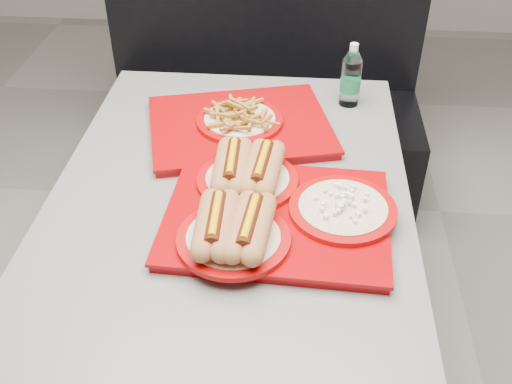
# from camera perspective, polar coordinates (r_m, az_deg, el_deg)

# --- Properties ---
(diner_table) EXTENTS (0.92, 1.42, 0.75)m
(diner_table) POSITION_cam_1_polar(r_m,az_deg,el_deg) (1.57, -2.57, -6.02)
(diner_table) COLOR black
(diner_table) RESTS_ON ground
(booth_bench) EXTENTS (1.30, 0.57, 1.35)m
(booth_bench) POSITION_cam_1_polar(r_m,az_deg,el_deg) (2.56, 0.50, 7.98)
(booth_bench) COLOR black
(booth_bench) RESTS_ON ground
(tray_near) EXTENTS (0.55, 0.47, 0.11)m
(tray_near) POSITION_cam_1_polar(r_m,az_deg,el_deg) (1.39, 1.11, -1.50)
(tray_near) COLOR #920306
(tray_near) RESTS_ON diner_table
(tray_far) EXTENTS (0.59, 0.51, 0.10)m
(tray_far) POSITION_cam_1_polar(r_m,az_deg,el_deg) (1.73, -1.55, 6.64)
(tray_far) COLOR #920306
(tray_far) RESTS_ON diner_table
(water_bottle) EXTENTS (0.06, 0.06, 0.20)m
(water_bottle) POSITION_cam_1_polar(r_m,az_deg,el_deg) (1.86, 9.02, 10.61)
(water_bottle) COLOR silver
(water_bottle) RESTS_ON diner_table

